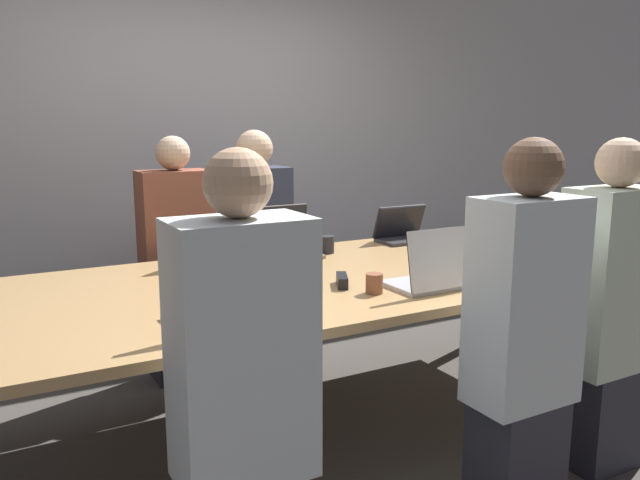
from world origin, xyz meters
The scene contains 20 objects.
ground_plane centered at (0.00, 0.00, 0.00)m, with size 24.00×24.00×0.00m, color #4C4742.
curtain_wall centered at (0.00, 1.85, 1.40)m, with size 12.00×0.06×2.80m.
conference_table centered at (0.00, 0.00, 0.72)m, with size 3.28×1.39×0.78m.
laptop_far_right centered at (0.89, 0.53, 0.84)m, with size 0.34×0.22×0.22m.
laptop_near_right centered at (0.91, -0.51, 0.85)m, with size 0.35×0.26×0.26m.
person_near_right centered at (0.94, -0.87, 0.69)m, with size 0.40×0.24×1.43m.
bottle_near_right centered at (1.20, -0.42, 0.88)m, with size 0.07×0.07×0.24m.
laptop_far_center centered at (0.08, 0.49, 0.86)m, with size 0.31×0.26×0.27m.
person_far_center centered at (0.10, 0.96, 0.71)m, with size 0.40×0.24×1.45m.
cup_far_center centered at (0.30, 0.44, 0.83)m, with size 0.09×0.09×0.10m.
laptop_near_left centered at (-0.67, -0.49, 0.86)m, with size 0.31×0.27×0.27m.
person_near_left centered at (-0.74, -0.91, 0.69)m, with size 0.40×0.24×1.42m.
cup_near_left centered at (-0.42, -0.44, 0.83)m, with size 0.09×0.09×0.10m.
laptop_far_midleft centered at (-0.36, 0.45, 0.85)m, with size 0.35×0.24×0.24m.
person_far_midleft centered at (-0.39, 0.96, 0.69)m, with size 0.40×0.24×1.42m.
laptop_near_midright centered at (0.34, -0.45, 0.86)m, with size 0.36×0.27×0.27m.
person_near_midright centered at (0.37, -0.94, 0.70)m, with size 0.40×0.24×1.44m.
cup_near_midright centered at (0.07, -0.39, 0.82)m, with size 0.07×0.07×0.09m.
stapler centered at (0.01, -0.22, 0.80)m, with size 0.11×0.15×0.05m.
notebook centered at (-0.36, -0.07, 0.79)m, with size 0.24×0.21×0.02m.
Camera 1 is at (-1.36, -2.51, 1.49)m, focal length 35.00 mm.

